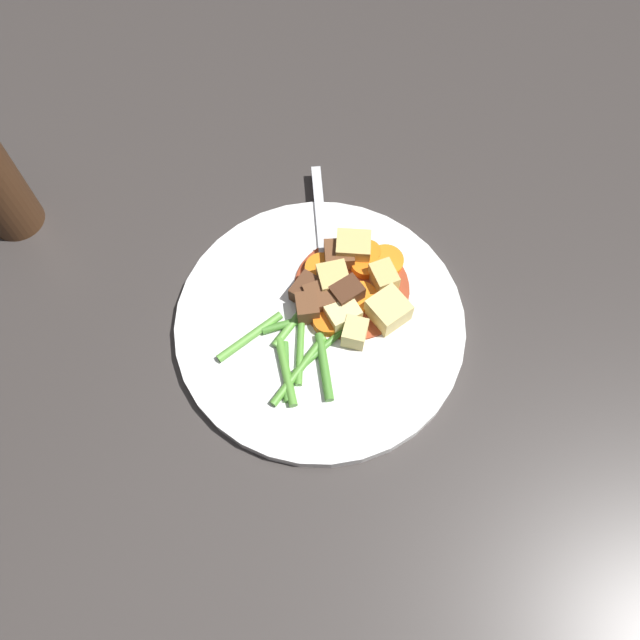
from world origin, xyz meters
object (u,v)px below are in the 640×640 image
at_px(potato_chunk_5, 341,312).
at_px(meat_chunk_3, 339,255).
at_px(carrot_slice_2, 365,265).
at_px(carrot_slice_3, 326,324).
at_px(potato_chunk_0, 353,249).
at_px(meat_chunk_2, 307,290).
at_px(meat_chunk_0, 322,298).
at_px(carrot_slice_5, 322,270).
at_px(potato_chunk_3, 356,330).
at_px(carrot_slice_1, 386,262).
at_px(potato_chunk_1, 333,280).
at_px(potato_chunk_2, 383,278).
at_px(carrot_slice_4, 360,298).
at_px(meat_chunk_1, 347,295).
at_px(potato_chunk_4, 388,310).
at_px(carrot_slice_0, 367,253).
at_px(fork, 322,239).
at_px(meat_chunk_4, 307,308).
at_px(dinner_plate, 320,323).

relative_size(potato_chunk_5, meat_chunk_3, 1.04).
distance_m(carrot_slice_2, carrot_slice_3, 0.08).
bearing_deg(potato_chunk_0, meat_chunk_2, 163.70).
height_order(meat_chunk_0, meat_chunk_3, same).
distance_m(carrot_slice_5, potato_chunk_3, 0.08).
distance_m(carrot_slice_1, meat_chunk_3, 0.05).
xyz_separation_m(potato_chunk_1, potato_chunk_2, (0.03, -0.04, -0.00)).
height_order(potato_chunk_0, potato_chunk_1, potato_chunk_0).
bearing_deg(carrot_slice_4, meat_chunk_1, 124.21).
height_order(potato_chunk_4, meat_chunk_3, potato_chunk_4).
bearing_deg(carrot_slice_0, potato_chunk_1, 165.24).
distance_m(carrot_slice_2, potato_chunk_4, 0.06).
relative_size(carrot_slice_4, fork, 0.22).
xyz_separation_m(potato_chunk_1, meat_chunk_4, (-0.04, 0.01, -0.00)).
relative_size(potato_chunk_2, meat_chunk_4, 1.13).
bearing_deg(meat_chunk_2, carrot_slice_4, -67.04).
relative_size(potato_chunk_5, meat_chunk_4, 1.22).
distance_m(carrot_slice_2, meat_chunk_2, 0.07).
relative_size(potato_chunk_0, potato_chunk_5, 1.12).
xyz_separation_m(carrot_slice_3, meat_chunk_1, (0.03, -0.00, 0.01)).
bearing_deg(meat_chunk_3, carrot_slice_2, -78.95).
bearing_deg(fork, potato_chunk_5, -138.88).
height_order(carrot_slice_5, potato_chunk_0, potato_chunk_0).
bearing_deg(potato_chunk_0, potato_chunk_5, -160.66).
xyz_separation_m(meat_chunk_2, meat_chunk_4, (-0.02, -0.01, 0.00)).
distance_m(carrot_slice_1, meat_chunk_0, 0.08).
relative_size(carrot_slice_2, meat_chunk_2, 1.00).
bearing_deg(potato_chunk_3, meat_chunk_2, 76.59).
bearing_deg(potato_chunk_0, potato_chunk_2, -108.67).
relative_size(potato_chunk_3, fork, 0.16).
bearing_deg(meat_chunk_2, carrot_slice_3, -122.21).
relative_size(potato_chunk_2, meat_chunk_3, 0.97).
relative_size(carrot_slice_5, meat_chunk_3, 1.22).
relative_size(carrot_slice_1, potato_chunk_1, 1.23).
height_order(carrot_slice_2, meat_chunk_3, meat_chunk_3).
bearing_deg(meat_chunk_1, carrot_slice_0, 6.26).
relative_size(carrot_slice_0, potato_chunk_2, 0.95).
bearing_deg(meat_chunk_0, meat_chunk_1, -53.76).
distance_m(carrot_slice_3, potato_chunk_4, 0.06).
height_order(carrot_slice_5, potato_chunk_2, potato_chunk_2).
relative_size(potato_chunk_3, potato_chunk_5, 0.81).
distance_m(potato_chunk_1, potato_chunk_3, 0.06).
xyz_separation_m(potato_chunk_3, potato_chunk_4, (0.03, -0.02, 0.00)).
height_order(carrot_slice_3, fork, carrot_slice_3).
height_order(carrot_slice_1, potato_chunk_4, potato_chunk_4).
height_order(carrot_slice_0, meat_chunk_3, meat_chunk_3).
relative_size(carrot_slice_5, potato_chunk_3, 1.45).
xyz_separation_m(dinner_plate, potato_chunk_1, (0.04, 0.01, 0.02)).
bearing_deg(dinner_plate, carrot_slice_4, -31.04).
xyz_separation_m(dinner_plate, potato_chunk_2, (0.07, -0.03, 0.02)).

